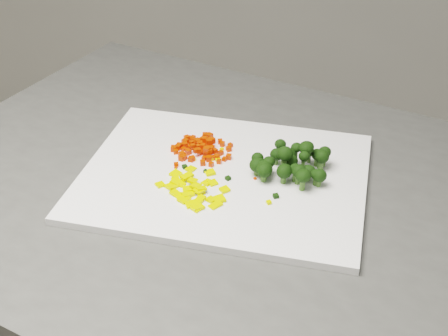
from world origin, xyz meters
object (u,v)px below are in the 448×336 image
(cutting_board, at_px, (224,176))
(broccoli_pile, at_px, (293,156))
(pepper_pile, at_px, (194,184))
(carrot_pile, at_px, (203,145))

(cutting_board, xyz_separation_m, broccoli_pile, (0.10, 0.04, 0.03))
(cutting_board, height_order, pepper_pile, pepper_pile)
(cutting_board, xyz_separation_m, carrot_pile, (-0.05, 0.05, 0.02))
(cutting_board, bearing_deg, carrot_pile, 136.55)
(carrot_pile, height_order, broccoli_pile, broccoli_pile)
(broccoli_pile, bearing_deg, carrot_pile, 176.93)
(cutting_board, relative_size, broccoli_pile, 3.75)
(carrot_pile, xyz_separation_m, pepper_pile, (0.02, -0.10, -0.01))
(cutting_board, xyz_separation_m, pepper_pile, (-0.03, -0.05, 0.01))
(cutting_board, distance_m, broccoli_pile, 0.11)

